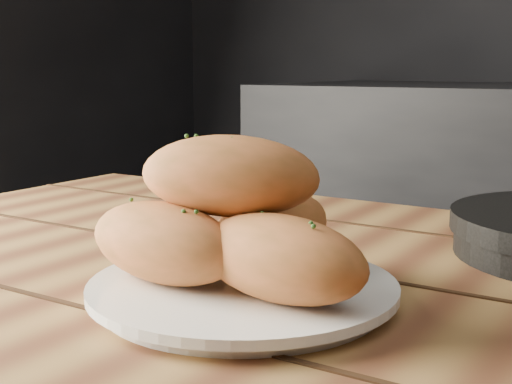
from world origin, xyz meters
name	(u,v)px	position (x,y,z in m)	size (l,w,h in m)	color
plate	(243,291)	(-0.78, 0.48, 0.76)	(0.26, 0.26, 0.02)	white
bread_rolls	(235,226)	(-0.79, 0.48, 0.81)	(0.26, 0.21, 0.12)	#C26335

